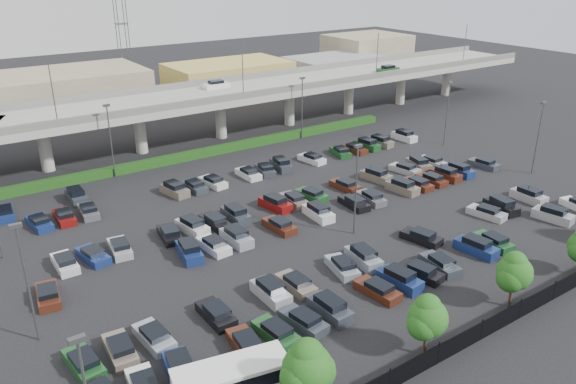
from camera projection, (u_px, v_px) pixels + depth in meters
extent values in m
plane|color=black|center=(311.00, 209.00, 68.14)|extent=(280.00, 280.00, 0.00)
cube|color=#97968F|center=(192.00, 99.00, 89.65)|extent=(150.00, 13.00, 1.10)
cube|color=#5E5E5A|center=(209.00, 100.00, 84.50)|extent=(150.00, 0.50, 1.00)
cube|color=#5E5E5A|center=(175.00, 86.00, 93.99)|extent=(150.00, 0.50, 1.00)
cylinder|color=#97968F|center=(45.00, 148.00, 79.14)|extent=(1.80, 1.80, 6.70)
cube|color=#5E5E5A|center=(41.00, 127.00, 77.92)|extent=(2.60, 9.75, 0.50)
cylinder|color=#97968F|center=(140.00, 132.00, 86.45)|extent=(1.80, 1.80, 6.70)
cube|color=#5E5E5A|center=(138.00, 112.00, 85.24)|extent=(2.60, 9.75, 0.50)
cylinder|color=#97968F|center=(221.00, 118.00, 93.77)|extent=(1.80, 1.80, 6.70)
cube|color=#5E5E5A|center=(220.00, 100.00, 92.55)|extent=(2.60, 9.75, 0.50)
cylinder|color=#97968F|center=(289.00, 107.00, 101.09)|extent=(1.80, 1.80, 6.70)
cube|color=#5E5E5A|center=(289.00, 89.00, 99.87)|extent=(2.60, 9.75, 0.50)
cylinder|color=#97968F|center=(349.00, 97.00, 108.41)|extent=(1.80, 1.80, 6.70)
cube|color=#5E5E5A|center=(350.00, 80.00, 107.19)|extent=(2.60, 9.75, 0.50)
cylinder|color=#97968F|center=(401.00, 88.00, 115.72)|extent=(1.80, 1.80, 6.70)
cube|color=#5E5E5A|center=(402.00, 72.00, 114.51)|extent=(2.60, 9.75, 0.50)
cylinder|color=#97968F|center=(447.00, 80.00, 123.04)|extent=(1.80, 1.80, 6.70)
cube|color=#5E5E5A|center=(448.00, 65.00, 121.82)|extent=(2.60, 9.75, 0.50)
cube|color=white|center=(216.00, 86.00, 94.69)|extent=(4.40, 1.82, 0.82)
cube|color=black|center=(216.00, 82.00, 94.45)|extent=(2.30, 1.60, 0.50)
cube|color=#1B4B21|center=(388.00, 70.00, 107.91)|extent=(4.40, 1.82, 0.82)
cube|color=black|center=(388.00, 67.00, 107.66)|extent=(2.30, 1.60, 0.50)
cylinder|color=#46464A|center=(53.00, 96.00, 71.76)|extent=(0.14, 0.14, 8.00)
cylinder|color=#46464A|center=(243.00, 73.00, 86.39)|extent=(0.14, 0.14, 8.00)
cylinder|color=#46464A|center=(377.00, 56.00, 101.03)|extent=(0.14, 0.14, 8.00)
cylinder|color=#46464A|center=(465.00, 45.00, 113.57)|extent=(0.14, 0.14, 8.00)
cube|color=#173B11|center=(214.00, 151.00, 86.92)|extent=(66.00, 1.60, 1.10)
cube|color=black|center=(512.00, 314.00, 46.52)|extent=(70.00, 0.06, 1.80)
cylinder|color=black|center=(389.00, 379.00, 39.17)|extent=(0.10, 0.10, 2.00)
cylinder|color=black|center=(438.00, 353.00, 41.78)|extent=(0.10, 0.10, 2.00)
cylinder|color=black|center=(481.00, 330.00, 44.39)|extent=(0.10, 0.10, 2.00)
cylinder|color=black|center=(520.00, 309.00, 47.01)|extent=(0.10, 0.10, 2.00)
cylinder|color=black|center=(554.00, 291.00, 49.62)|extent=(0.10, 0.10, 2.00)
sphere|color=#154713|center=(308.00, 369.00, 36.14)|extent=(3.39, 3.39, 3.39)
sphere|color=#154713|center=(316.00, 370.00, 36.86)|extent=(2.67, 2.67, 2.67)
sphere|color=#154713|center=(300.00, 378.00, 35.87)|extent=(2.67, 2.67, 2.67)
sphere|color=#154713|center=(307.00, 355.00, 35.88)|extent=(2.30, 2.30, 2.30)
cylinder|color=#332316|center=(425.00, 344.00, 42.80)|extent=(0.26, 0.26, 1.96)
sphere|color=#154713|center=(428.00, 318.00, 41.87)|extent=(3.04, 3.04, 3.04)
sphere|color=#154713|center=(433.00, 320.00, 42.53)|extent=(2.39, 2.39, 2.39)
sphere|color=#154713|center=(423.00, 325.00, 41.62)|extent=(2.39, 2.39, 2.39)
sphere|color=#154713|center=(428.00, 307.00, 41.65)|extent=(2.06, 2.06, 2.06)
cylinder|color=#332316|center=(510.00, 297.00, 48.76)|extent=(0.26, 0.26, 1.97)
sphere|color=#154713|center=(515.00, 273.00, 47.83)|extent=(3.07, 3.07, 3.07)
sphere|color=#154713|center=(518.00, 275.00, 48.49)|extent=(2.41, 2.41, 2.41)
sphere|color=#154713|center=(510.00, 278.00, 47.58)|extent=(2.41, 2.41, 2.41)
sphere|color=#154713|center=(515.00, 263.00, 47.60)|extent=(2.08, 2.08, 2.08)
cube|color=white|center=(232.00, 382.00, 38.69)|extent=(8.27, 4.13, 2.31)
cube|color=black|center=(231.00, 376.00, 38.48)|extent=(7.21, 3.98, 1.04)
cube|color=white|center=(231.00, 367.00, 38.19)|extent=(8.40, 4.26, 0.27)
cube|color=black|center=(145.00, 383.00, 38.77)|extent=(1.88, 2.48, 0.50)
cube|color=navy|center=(181.00, 372.00, 40.56)|extent=(2.57, 4.65, 1.05)
cube|color=black|center=(180.00, 363.00, 40.24)|extent=(2.04, 2.84, 0.65)
cube|color=#492013|center=(246.00, 346.00, 43.48)|extent=(2.38, 4.60, 0.82)
cube|color=black|center=(247.00, 341.00, 43.08)|extent=(1.89, 2.49, 0.50)
cube|color=#1B4B21|center=(276.00, 333.00, 44.91)|extent=(2.23, 4.55, 0.82)
cube|color=black|center=(277.00, 328.00, 44.52)|extent=(1.81, 2.44, 0.50)
cube|color=#313740|center=(304.00, 322.00, 46.35)|extent=(2.41, 4.61, 0.82)
cube|color=black|center=(305.00, 317.00, 45.96)|extent=(1.90, 2.50, 0.50)
cube|color=#313740|center=(330.00, 310.00, 47.74)|extent=(1.92, 4.44, 1.05)
cube|color=black|center=(330.00, 302.00, 47.43)|extent=(1.66, 2.64, 0.65)
cube|color=#492013|center=(377.00, 291.00, 50.66)|extent=(2.28, 4.57, 0.82)
cube|color=black|center=(379.00, 286.00, 50.27)|extent=(1.84, 2.46, 0.50)
cube|color=navy|center=(399.00, 280.00, 52.06)|extent=(2.31, 4.58, 1.05)
cube|color=black|center=(400.00, 273.00, 51.74)|extent=(1.89, 2.77, 0.65)
cube|color=black|center=(420.00, 273.00, 53.54)|extent=(2.64, 4.67, 0.82)
cube|color=black|center=(422.00, 268.00, 53.14)|extent=(2.02, 2.57, 0.50)
cube|color=#313740|center=(440.00, 265.00, 54.97)|extent=(2.41, 4.61, 0.82)
cube|color=black|center=(442.00, 260.00, 54.58)|extent=(1.90, 2.50, 0.50)
cube|color=navy|center=(476.00, 248.00, 57.81)|extent=(2.30, 4.58, 1.05)
cube|color=black|center=(477.00, 241.00, 57.49)|extent=(1.88, 2.76, 0.65)
cube|color=#1B4B21|center=(493.00, 242.00, 59.29)|extent=(2.21, 4.55, 0.82)
cube|color=black|center=(495.00, 238.00, 58.89)|extent=(1.80, 2.43, 0.50)
cube|color=#A3A3A7|center=(553.00, 216.00, 64.99)|extent=(2.58, 4.66, 1.05)
cube|color=black|center=(554.00, 210.00, 64.67)|extent=(2.04, 2.85, 0.65)
cube|color=#1B4B21|center=(84.00, 364.00, 41.52)|extent=(2.23, 4.55, 0.82)
cube|color=black|center=(83.00, 359.00, 41.13)|extent=(1.81, 2.44, 0.50)
cube|color=#6C6154|center=(120.00, 351.00, 42.96)|extent=(2.12, 4.52, 0.82)
cube|color=black|center=(120.00, 345.00, 42.57)|extent=(1.76, 2.41, 0.50)
cube|color=gray|center=(154.00, 338.00, 44.40)|extent=(2.18, 4.54, 0.82)
cube|color=black|center=(154.00, 333.00, 44.00)|extent=(1.79, 2.43, 0.50)
cube|color=black|center=(216.00, 315.00, 47.27)|extent=(1.85, 4.41, 0.82)
cube|color=black|center=(217.00, 309.00, 46.88)|extent=(1.62, 2.31, 0.50)
cube|color=#A3A3A7|center=(271.00, 293.00, 50.10)|extent=(1.83, 4.40, 1.05)
cube|color=black|center=(271.00, 285.00, 49.79)|extent=(1.61, 2.60, 0.65)
cube|color=#6C6154|center=(296.00, 285.00, 51.59)|extent=(1.93, 4.44, 0.82)
cube|color=black|center=(297.00, 280.00, 51.19)|extent=(1.66, 2.34, 0.50)
cube|color=gray|center=(342.00, 267.00, 54.46)|extent=(2.72, 4.69, 0.82)
cube|color=black|center=(344.00, 263.00, 54.07)|extent=(2.06, 2.59, 0.50)
cube|color=gray|center=(363.00, 258.00, 55.85)|extent=(2.37, 4.60, 1.05)
cube|color=black|center=(364.00, 251.00, 55.54)|extent=(1.92, 2.78, 0.65)
cube|color=black|center=(421.00, 238.00, 60.21)|extent=(2.71, 4.69, 0.82)
cube|color=black|center=(423.00, 233.00, 59.82)|extent=(2.05, 2.59, 0.50)
cube|color=#A3A3A7|center=(486.00, 213.00, 65.96)|extent=(2.55, 4.65, 0.82)
cube|color=black|center=(489.00, 209.00, 65.57)|extent=(1.97, 2.54, 0.50)
cube|color=black|center=(501.00, 207.00, 67.35)|extent=(2.47, 4.63, 1.05)
cube|color=black|center=(502.00, 201.00, 67.04)|extent=(1.98, 2.82, 0.65)
cube|color=#A3A3A7|center=(529.00, 197.00, 70.23)|extent=(1.94, 4.45, 1.05)
cube|color=black|center=(530.00, 191.00, 69.91)|extent=(1.67, 2.64, 0.65)
cube|color=#492013|center=(48.00, 296.00, 49.88)|extent=(2.41, 4.61, 0.82)
cube|color=black|center=(47.00, 291.00, 49.49)|extent=(1.91, 2.50, 0.50)
cube|color=navy|center=(189.00, 252.00, 57.02)|extent=(2.51, 4.64, 1.05)
cube|color=black|center=(189.00, 245.00, 56.71)|extent=(2.00, 2.83, 0.65)
cube|color=white|center=(214.00, 246.00, 58.51)|extent=(2.15, 4.53, 0.82)
cube|color=black|center=(214.00, 241.00, 58.11)|extent=(1.77, 2.42, 0.50)
cube|color=gray|center=(236.00, 238.00, 59.90)|extent=(1.90, 4.43, 1.05)
cube|color=black|center=(236.00, 231.00, 59.58)|extent=(1.65, 2.63, 0.65)
cube|color=#492013|center=(279.00, 226.00, 62.82)|extent=(2.08, 4.50, 0.82)
cube|color=black|center=(280.00, 222.00, 62.42)|extent=(1.74, 2.39, 0.50)
cube|color=white|center=(318.00, 214.00, 65.65)|extent=(2.07, 4.50, 1.05)
cube|color=black|center=(318.00, 207.00, 65.33)|extent=(1.75, 2.69, 0.65)
cube|color=black|center=(354.00, 204.00, 68.57)|extent=(2.14, 4.52, 0.82)
cube|color=black|center=(355.00, 199.00, 68.17)|extent=(1.77, 2.41, 0.50)
cube|color=#54555C|center=(371.00, 199.00, 70.01)|extent=(2.26, 4.56, 0.82)
cube|color=black|center=(372.00, 194.00, 69.61)|extent=(1.83, 2.45, 0.50)
cube|color=#6C6154|center=(402.00, 188.00, 72.84)|extent=(2.30, 4.58, 1.05)
cube|color=black|center=(403.00, 182.00, 72.52)|extent=(1.88, 2.76, 0.65)
cube|color=#492013|center=(417.00, 185.00, 74.32)|extent=(1.83, 4.40, 0.82)
cube|color=black|center=(419.00, 181.00, 73.92)|extent=(1.61, 2.30, 0.50)
cube|color=#492013|center=(431.00, 180.00, 75.75)|extent=(1.88, 4.43, 0.82)
cube|color=black|center=(433.00, 176.00, 75.36)|extent=(1.63, 2.32, 0.50)
cube|color=#492013|center=(445.00, 175.00, 77.15)|extent=(2.14, 4.52, 1.05)
cube|color=black|center=(446.00, 170.00, 76.83)|extent=(1.79, 2.71, 0.65)
cube|color=navy|center=(459.00, 171.00, 78.59)|extent=(1.83, 4.40, 1.05)
cube|color=black|center=(459.00, 166.00, 78.27)|extent=(1.61, 2.60, 0.65)
cube|color=#313740|center=(484.00, 164.00, 81.50)|extent=(2.16, 4.53, 0.82)
cube|color=black|center=(485.00, 161.00, 81.11)|extent=(1.78, 2.42, 0.50)
cube|color=white|center=(65.00, 264.00, 55.12)|extent=(1.82, 4.40, 0.82)
cube|color=black|center=(65.00, 259.00, 54.72)|extent=(1.60, 2.30, 0.50)
cube|color=navy|center=(93.00, 256.00, 56.56)|extent=(2.57, 4.65, 0.82)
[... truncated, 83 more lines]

